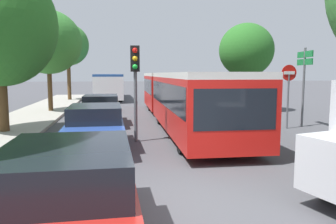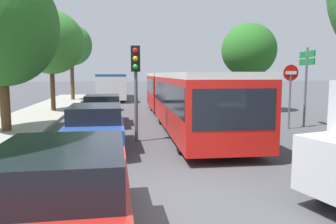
# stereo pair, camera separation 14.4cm
# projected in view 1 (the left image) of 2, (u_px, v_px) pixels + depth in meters

# --- Properties ---
(ground_plane) EXTENTS (200.00, 200.00, 0.00)m
(ground_plane) POSITION_uv_depth(u_px,v_px,m) (197.00, 201.00, 6.25)
(ground_plane) COLOR #47474C
(kerb_strip_left) EXTENTS (3.20, 36.42, 0.14)m
(kerb_strip_left) POSITION_uv_depth(u_px,v_px,m) (32.00, 116.00, 18.19)
(kerb_strip_left) COLOR #9E998E
(kerb_strip_left) RESTS_ON ground
(articulated_bus) EXTENTS (3.02, 16.75, 2.48)m
(articulated_bus) POSITION_uv_depth(u_px,v_px,m) (180.00, 94.00, 16.49)
(articulated_bus) COLOR red
(articulated_bus) RESTS_ON ground
(city_bus_rear) EXTENTS (2.56, 11.09, 2.38)m
(city_bus_rear) POSITION_uv_depth(u_px,v_px,m) (108.00, 85.00, 31.64)
(city_bus_rear) COLOR silver
(city_bus_rear) RESTS_ON ground
(queued_car_red) EXTENTS (1.82, 4.26, 1.48)m
(queued_car_red) POSITION_uv_depth(u_px,v_px,m) (68.00, 198.00, 4.44)
(queued_car_red) COLOR #B21E19
(queued_car_red) RESTS_ON ground
(queued_car_blue) EXTENTS (1.75, 4.11, 1.43)m
(queued_car_blue) POSITION_uv_depth(u_px,v_px,m) (96.00, 127.00, 10.53)
(queued_car_blue) COLOR #284799
(queued_car_blue) RESTS_ON ground
(queued_car_tan) EXTENTS (1.73, 4.07, 1.41)m
(queued_car_tan) POSITION_uv_depth(u_px,v_px,m) (101.00, 109.00, 15.81)
(queued_car_tan) COLOR tan
(queued_car_tan) RESTS_ON ground
(traffic_light) EXTENTS (0.34, 0.37, 3.40)m
(traffic_light) POSITION_uv_depth(u_px,v_px,m) (135.00, 72.00, 11.48)
(traffic_light) COLOR #56595E
(traffic_light) RESTS_ON ground
(no_entry_sign) EXTENTS (0.70, 0.08, 2.82)m
(no_entry_sign) POSITION_uv_depth(u_px,v_px,m) (288.00, 86.00, 14.40)
(no_entry_sign) COLOR #56595E
(no_entry_sign) RESTS_ON ground
(direction_sign_post) EXTENTS (0.20, 1.40, 3.60)m
(direction_sign_post) POSITION_uv_depth(u_px,v_px,m) (304.00, 71.00, 14.88)
(direction_sign_post) COLOR #56595E
(direction_sign_post) RESTS_ON ground
(tree_left_far) EXTENTS (4.06, 4.06, 6.29)m
(tree_left_far) POSITION_uv_depth(u_px,v_px,m) (48.00, 42.00, 19.95)
(tree_left_far) COLOR #51381E
(tree_left_far) RESTS_ON ground
(tree_left_distant) EXTENTS (3.62, 3.62, 6.76)m
(tree_left_distant) POSITION_uv_depth(u_px,v_px,m) (68.00, 45.00, 28.66)
(tree_left_distant) COLOR #51381E
(tree_left_distant) RESTS_ON ground
(tree_right_mid) EXTENTS (3.49, 3.49, 5.65)m
(tree_right_mid) POSITION_uv_depth(u_px,v_px,m) (246.00, 50.00, 21.02)
(tree_right_mid) COLOR #51381E
(tree_right_mid) RESTS_ON ground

